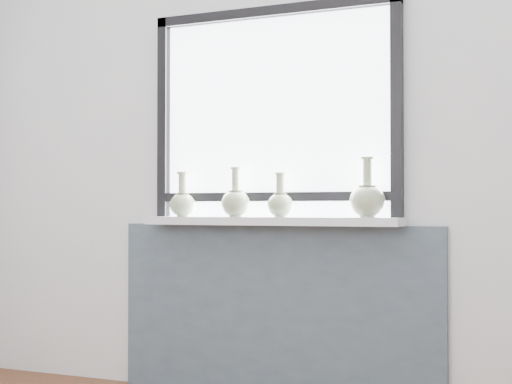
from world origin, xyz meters
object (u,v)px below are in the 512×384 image
at_px(windowsill, 269,221).
at_px(vase_d, 367,199).
at_px(vase_a, 183,202).
at_px(vase_b, 236,201).
at_px(vase_c, 280,203).

distance_m(windowsill, vase_d, 0.51).
xyz_separation_m(windowsill, vase_a, (-0.48, -0.01, 0.09)).
height_order(vase_b, vase_c, vase_b).
distance_m(vase_b, vase_c, 0.24).
bearing_deg(windowsill, vase_c, -8.64).
bearing_deg(vase_c, windowsill, 171.36).
height_order(vase_a, vase_d, vase_d).
bearing_deg(vase_b, windowsill, 4.42).
height_order(vase_c, vase_d, vase_d).
bearing_deg(windowsill, vase_a, -178.65).
xyz_separation_m(vase_a, vase_d, (0.97, 0.01, 0.01)).
bearing_deg(vase_a, vase_b, -0.44).
bearing_deg(vase_d, vase_a, -179.39).
bearing_deg(vase_b, vase_d, 1.08).
xyz_separation_m(vase_b, vase_d, (0.67, 0.01, 0.01)).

